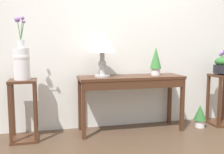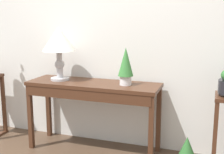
# 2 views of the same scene
# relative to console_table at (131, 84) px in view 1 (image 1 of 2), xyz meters

# --- Properties ---
(back_wall_with_art) EXTENTS (9.00, 0.10, 2.80)m
(back_wall_with_art) POSITION_rel_console_table_xyz_m (-0.04, 0.33, 0.77)
(back_wall_with_art) COLOR silver
(back_wall_with_art) RESTS_ON ground
(console_table) EXTENTS (1.34, 0.43, 0.72)m
(console_table) POSITION_rel_console_table_xyz_m (0.00, 0.00, 0.00)
(console_table) COLOR #472819
(console_table) RESTS_ON ground
(table_lamp) EXTENTS (0.34, 0.34, 0.55)m
(table_lamp) POSITION_rel_console_table_xyz_m (-0.38, 0.03, 0.49)
(table_lamp) COLOR #B7B7BC
(table_lamp) RESTS_ON console_table
(potted_plant_on_console) EXTENTS (0.15, 0.15, 0.37)m
(potted_plant_on_console) POSITION_rel_console_table_xyz_m (0.34, 0.03, 0.29)
(potted_plant_on_console) COLOR silver
(potted_plant_on_console) RESTS_ON console_table
(pedestal_stand_left) EXTENTS (0.31, 0.31, 0.72)m
(pedestal_stand_left) POSITION_rel_console_table_xyz_m (-1.32, -0.02, -0.27)
(pedestal_stand_left) COLOR #472819
(pedestal_stand_left) RESTS_ON ground
(flower_vase_tall_left) EXTENTS (0.19, 0.22, 0.71)m
(flower_vase_tall_left) POSITION_rel_console_table_xyz_m (-1.32, -0.02, 0.32)
(flower_vase_tall_left) COLOR silver
(flower_vase_tall_left) RESTS_ON pedestal_stand_left
(pedestal_stand_right) EXTENTS (0.31, 0.31, 0.71)m
(pedestal_stand_right) POSITION_rel_console_table_xyz_m (1.32, -0.03, -0.27)
(pedestal_stand_right) COLOR #472819
(pedestal_stand_right) RESTS_ON ground
(planter_bowl_wide_right) EXTENTS (0.27, 0.27, 0.35)m
(planter_bowl_wide_right) POSITION_rel_console_table_xyz_m (1.32, -0.03, 0.21)
(planter_bowl_wide_right) COLOR black
(planter_bowl_wide_right) RESTS_ON pedestal_stand_right
(potted_plant_floor) EXTENTS (0.17, 0.17, 0.31)m
(potted_plant_floor) POSITION_rel_console_table_xyz_m (0.96, -0.08, -0.46)
(potted_plant_floor) COLOR silver
(potted_plant_floor) RESTS_ON ground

